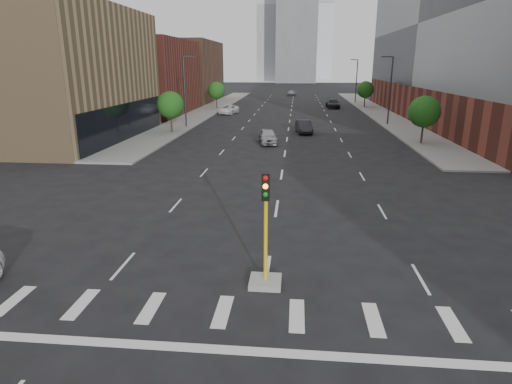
# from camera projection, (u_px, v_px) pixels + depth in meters

# --- Properties ---
(sidewalk_left_far) EXTENTS (5.00, 92.00, 0.15)m
(sidewalk_left_far) POSITION_uv_depth(u_px,v_px,m) (211.00, 109.00, 79.58)
(sidewalk_left_far) COLOR gray
(sidewalk_left_far) RESTS_ON ground
(sidewalk_right_far) EXTENTS (5.00, 92.00, 0.15)m
(sidewalk_right_far) POSITION_uv_depth(u_px,v_px,m) (375.00, 110.00, 76.88)
(sidewalk_right_far) COLOR gray
(sidewalk_right_far) RESTS_ON ground
(building_left_mid) EXTENTS (20.00, 24.00, 14.00)m
(building_left_mid) POSITION_uv_depth(u_px,v_px,m) (34.00, 74.00, 46.29)
(building_left_mid) COLOR #957954
(building_left_mid) RESTS_ON ground
(building_left_far_a) EXTENTS (20.00, 22.00, 12.00)m
(building_left_far_a) POSITION_uv_depth(u_px,v_px,m) (127.00, 77.00, 71.38)
(building_left_far_a) COLOR brown
(building_left_far_a) RESTS_ON ground
(building_left_far_b) EXTENTS (20.00, 24.00, 13.00)m
(building_left_far_b) POSITION_uv_depth(u_px,v_px,m) (171.00, 71.00, 96.03)
(building_left_far_b) COLOR brown
(building_left_far_b) RESTS_ON ground
(building_right_main) EXTENTS (24.00, 70.00, 22.00)m
(building_right_main) POSITION_uv_depth(u_px,v_px,m) (505.00, 42.00, 59.09)
(building_right_main) COLOR brown
(building_right_main) RESTS_ON ground
(tower_left) EXTENTS (22.00, 22.00, 70.00)m
(tower_left) POSITION_uv_depth(u_px,v_px,m) (281.00, 7.00, 208.21)
(tower_left) COLOR #B2B7BC
(tower_left) RESTS_ON ground
(tower_right) EXTENTS (20.00, 20.00, 80.00)m
(tower_right) POSITION_uv_depth(u_px,v_px,m) (315.00, 6.00, 243.31)
(tower_right) COLOR #B2B7BC
(tower_right) RESTS_ON ground
(tower_mid) EXTENTS (18.00, 18.00, 44.00)m
(tower_mid) POSITION_uv_depth(u_px,v_px,m) (297.00, 32.00, 192.13)
(tower_mid) COLOR slate
(tower_mid) RESTS_ON ground
(median_traffic_signal) EXTENTS (1.20, 1.20, 4.40)m
(median_traffic_signal) POSITION_uv_depth(u_px,v_px,m) (265.00, 261.00, 15.94)
(median_traffic_signal) COLOR #999993
(median_traffic_signal) RESTS_ON ground
(streetlight_right_a) EXTENTS (1.60, 0.22, 9.07)m
(streetlight_right_a) POSITION_uv_depth(u_px,v_px,m) (390.00, 88.00, 57.48)
(streetlight_right_a) COLOR #2D2D30
(streetlight_right_a) RESTS_ON ground
(streetlight_right_b) EXTENTS (1.60, 0.22, 9.07)m
(streetlight_right_b) POSITION_uv_depth(u_px,v_px,m) (356.00, 79.00, 90.87)
(streetlight_right_b) COLOR #2D2D30
(streetlight_right_b) RESTS_ON ground
(streetlight_left) EXTENTS (1.60, 0.22, 9.07)m
(streetlight_left) POSITION_uv_depth(u_px,v_px,m) (185.00, 89.00, 55.13)
(streetlight_left) COLOR #2D2D30
(streetlight_left) RESTS_ON ground
(tree_left_near) EXTENTS (3.20, 3.20, 4.85)m
(tree_left_near) POSITION_uv_depth(u_px,v_px,m) (170.00, 105.00, 50.88)
(tree_left_near) COLOR #382619
(tree_left_near) RESTS_ON ground
(tree_left_far) EXTENTS (3.20, 3.20, 4.85)m
(tree_left_far) POSITION_uv_depth(u_px,v_px,m) (216.00, 90.00, 79.49)
(tree_left_far) COLOR #382619
(tree_left_far) RESTS_ON ground
(tree_right_near) EXTENTS (3.20, 3.20, 4.85)m
(tree_right_near) POSITION_uv_depth(u_px,v_px,m) (424.00, 112.00, 43.58)
(tree_right_near) COLOR #382619
(tree_right_near) RESTS_ON ground
(tree_right_far) EXTENTS (3.20, 3.20, 4.85)m
(tree_right_far) POSITION_uv_depth(u_px,v_px,m) (365.00, 90.00, 81.74)
(tree_right_far) COLOR #382619
(tree_right_far) RESTS_ON ground
(car_near_left) EXTENTS (2.49, 4.72, 1.53)m
(car_near_left) POSITION_uv_depth(u_px,v_px,m) (268.00, 136.00, 44.92)
(car_near_left) COLOR #A7A7AB
(car_near_left) RESTS_ON ground
(car_mid_right) EXTENTS (2.21, 4.83, 1.53)m
(car_mid_right) POSITION_uv_depth(u_px,v_px,m) (304.00, 127.00, 51.77)
(car_mid_right) COLOR black
(car_mid_right) RESTS_ON ground
(car_far_left) EXTENTS (3.30, 5.65, 1.48)m
(car_far_left) POSITION_uv_depth(u_px,v_px,m) (228.00, 109.00, 72.09)
(car_far_left) COLOR white
(car_far_left) RESTS_ON ground
(car_deep_right) EXTENTS (2.53, 5.84, 1.68)m
(car_deep_right) POSITION_uv_depth(u_px,v_px,m) (333.00, 104.00, 81.70)
(car_deep_right) COLOR black
(car_deep_right) RESTS_ON ground
(car_distant) EXTENTS (2.38, 4.46, 1.44)m
(car_distant) POSITION_uv_depth(u_px,v_px,m) (291.00, 93.00, 114.08)
(car_distant) COLOR #ACABB0
(car_distant) RESTS_ON ground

